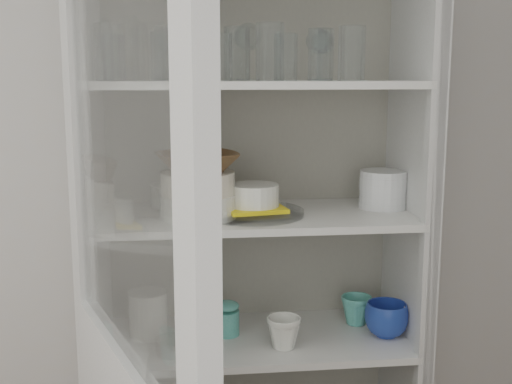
% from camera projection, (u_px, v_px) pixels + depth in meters
% --- Properties ---
extents(wall_back, '(3.60, 0.02, 2.60)m').
position_uv_depth(wall_back, '(190.00, 189.00, 2.17)').
color(wall_back, '#BCBBB9').
rests_on(wall_back, ground).
extents(pantry_cabinet, '(1.00, 0.45, 2.10)m').
position_uv_depth(pantry_cabinet, '(254.00, 304.00, 2.09)').
color(pantry_cabinet, '#B2B3AA').
rests_on(pantry_cabinet, floor).
extents(tumbler_0, '(0.10, 0.10, 0.15)m').
position_uv_depth(tumbler_0, '(109.00, 52.00, 1.70)').
color(tumbler_0, silver).
rests_on(tumbler_0, shelf_glass).
extents(tumbler_1, '(0.08, 0.08, 0.13)m').
position_uv_depth(tumbler_1, '(221.00, 57.00, 1.74)').
color(tumbler_1, silver).
rests_on(tumbler_1, shelf_glass).
extents(tumbler_2, '(0.09, 0.09, 0.15)m').
position_uv_depth(tumbler_2, '(194.00, 54.00, 1.75)').
color(tumbler_2, silver).
rests_on(tumbler_2, shelf_glass).
extents(tumbler_3, '(0.09, 0.09, 0.16)m').
position_uv_depth(tumbler_3, '(270.00, 52.00, 1.74)').
color(tumbler_3, silver).
rests_on(tumbler_3, shelf_glass).
extents(tumbler_4, '(0.07, 0.07, 0.13)m').
position_uv_depth(tumbler_4, '(286.00, 57.00, 1.75)').
color(tumbler_4, silver).
rests_on(tumbler_4, shelf_glass).
extents(tumbler_5, '(0.09, 0.09, 0.14)m').
position_uv_depth(tumbler_5, '(321.00, 55.00, 1.81)').
color(tumbler_5, silver).
rests_on(tumbler_5, shelf_glass).
extents(tumbler_6, '(0.09, 0.09, 0.15)m').
position_uv_depth(tumbler_6, '(352.00, 53.00, 1.77)').
color(tumbler_6, silver).
rests_on(tumbler_6, shelf_glass).
extents(tumbler_7, '(0.09, 0.09, 0.15)m').
position_uv_depth(tumbler_7, '(168.00, 54.00, 1.85)').
color(tumbler_7, silver).
rests_on(tumbler_7, shelf_glass).
extents(tumbler_8, '(0.07, 0.07, 0.13)m').
position_uv_depth(tumbler_8, '(114.00, 58.00, 1.82)').
color(tumbler_8, silver).
rests_on(tumbler_8, shelf_glass).
extents(tumbler_9, '(0.08, 0.08, 0.14)m').
position_uv_depth(tumbler_9, '(163.00, 57.00, 1.88)').
color(tumbler_9, silver).
rests_on(tumbler_9, shelf_glass).
extents(tumbler_10, '(0.08, 0.08, 0.16)m').
position_uv_depth(tumbler_10, '(237.00, 54.00, 1.88)').
color(tumbler_10, silver).
rests_on(tumbler_10, shelf_glass).
extents(goblet_0, '(0.08, 0.08, 0.17)m').
position_uv_depth(goblet_0, '(170.00, 51.00, 1.93)').
color(goblet_0, silver).
rests_on(goblet_0, shelf_glass).
extents(goblet_1, '(0.08, 0.08, 0.19)m').
position_uv_depth(goblet_1, '(248.00, 49.00, 1.96)').
color(goblet_1, silver).
rests_on(goblet_1, shelf_glass).
extents(goblet_2, '(0.08, 0.08, 0.17)m').
position_uv_depth(goblet_2, '(322.00, 53.00, 2.03)').
color(goblet_2, silver).
rests_on(goblet_2, shelf_glass).
extents(goblet_3, '(0.08, 0.08, 0.17)m').
position_uv_depth(goblet_3, '(318.00, 52.00, 1.99)').
color(goblet_3, silver).
rests_on(goblet_3, shelf_glass).
extents(plate_stack_front, '(0.22, 0.22, 0.07)m').
position_uv_depth(plate_stack_front, '(198.00, 206.00, 1.89)').
color(plate_stack_front, white).
rests_on(plate_stack_front, shelf_plates).
extents(plate_stack_back, '(0.21, 0.21, 0.07)m').
position_uv_depth(plate_stack_back, '(183.00, 195.00, 2.08)').
color(plate_stack_back, white).
rests_on(plate_stack_back, shelf_plates).
extents(cream_bowl, '(0.24, 0.24, 0.07)m').
position_uv_depth(cream_bowl, '(198.00, 183.00, 1.88)').
color(cream_bowl, silver).
rests_on(cream_bowl, plate_stack_front).
extents(terracotta_bowl, '(0.29, 0.29, 0.06)m').
position_uv_depth(terracotta_bowl, '(197.00, 162.00, 1.87)').
color(terracotta_bowl, brown).
rests_on(terracotta_bowl, cream_bowl).
extents(glass_platter, '(0.36, 0.36, 0.02)m').
position_uv_depth(glass_platter, '(254.00, 213.00, 1.93)').
color(glass_platter, silver).
rests_on(glass_platter, shelf_plates).
extents(yellow_trivet, '(0.20, 0.20, 0.01)m').
position_uv_depth(yellow_trivet, '(254.00, 208.00, 1.93)').
color(yellow_trivet, yellow).
rests_on(yellow_trivet, glass_platter).
extents(white_ramekin, '(0.20, 0.20, 0.07)m').
position_uv_depth(white_ramekin, '(254.00, 195.00, 1.92)').
color(white_ramekin, white).
rests_on(white_ramekin, yellow_trivet).
extents(grey_bowl_stack, '(0.15, 0.15, 0.12)m').
position_uv_depth(grey_bowl_stack, '(383.00, 189.00, 2.03)').
color(grey_bowl_stack, silver).
rests_on(grey_bowl_stack, shelf_plates).
extents(mug_blue, '(0.17, 0.17, 0.11)m').
position_uv_depth(mug_blue, '(387.00, 320.00, 2.03)').
color(mug_blue, '#1A3B97').
rests_on(mug_blue, shelf_mugs).
extents(mug_teal, '(0.13, 0.13, 0.10)m').
position_uv_depth(mug_teal, '(356.00, 310.00, 2.13)').
color(mug_teal, '#218378').
rests_on(mug_teal, shelf_mugs).
extents(mug_white, '(0.13, 0.13, 0.10)m').
position_uv_depth(mug_white, '(284.00, 333.00, 1.94)').
color(mug_white, white).
rests_on(mug_white, shelf_mugs).
extents(teal_jar, '(0.08, 0.08, 0.10)m').
position_uv_depth(teal_jar, '(227.00, 320.00, 2.04)').
color(teal_jar, '#218378').
rests_on(teal_jar, shelf_mugs).
extents(measuring_cups, '(0.11, 0.11, 0.04)m').
position_uv_depth(measuring_cups, '(174.00, 345.00, 1.91)').
color(measuring_cups, silver).
rests_on(measuring_cups, shelf_mugs).
extents(white_canister, '(0.13, 0.13, 0.14)m').
position_uv_depth(white_canister, '(148.00, 314.00, 2.03)').
color(white_canister, white).
rests_on(white_canister, shelf_mugs).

